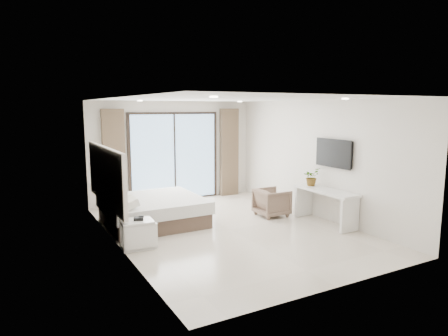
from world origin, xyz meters
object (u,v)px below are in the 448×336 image
Objects in this scene: nightstand at (137,234)px; armchair at (272,201)px; bed at (152,210)px; console_desk at (325,199)px.

armchair reaches higher than nightstand.
nightstand is at bearing -118.90° from bed.
console_desk reaches higher than bed.
nightstand is (-0.74, -1.33, -0.04)m from bed.
nightstand is 4.10m from console_desk.
armchair is (-0.64, 1.10, -0.21)m from console_desk.
console_desk is (3.32, -1.81, 0.26)m from bed.
console_desk is at bearing -148.86° from armchair.
bed is 3.38× the size of nightstand.
console_desk is at bearing -28.53° from bed.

